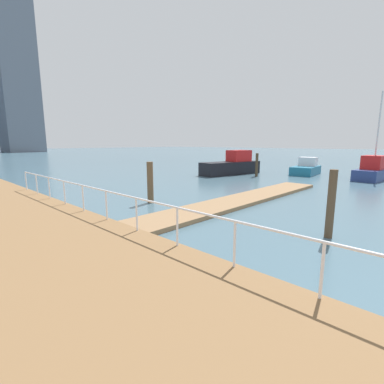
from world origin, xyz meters
name	(u,v)px	position (x,y,z in m)	size (l,w,h in m)	color
ground_plane	(84,191)	(0.00, 20.00, 0.00)	(300.00, 300.00, 0.00)	#476675
floating_dock	(240,200)	(4.25, 10.60, 0.09)	(15.49, 2.00, 0.18)	#93704C
boardwalk_railing	(177,215)	(-3.15, 7.66, 1.25)	(0.06, 25.97, 1.08)	white
dock_piling_0	(257,165)	(14.81, 15.86, 1.09)	(0.25, 0.25, 2.18)	#473826
dock_piling_1	(150,182)	(0.82, 13.93, 1.08)	(0.33, 0.33, 2.17)	brown
dock_piling_2	(331,204)	(1.57, 5.28, 1.14)	(0.26, 0.26, 2.29)	brown
moored_boat_0	(306,169)	(19.77, 13.18, 0.59)	(4.24, 2.44, 1.70)	#1E6B8C
moored_boat_1	(232,166)	(14.82, 18.67, 0.87)	(6.90, 3.04, 2.40)	black
moored_boat_2	(373,171)	(19.65, 7.44, 0.76)	(5.12, 2.26, 7.29)	navy
skyline_tower_4	(13,46)	(21.40, 111.52, 34.21)	(11.20, 11.22, 68.42)	slate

